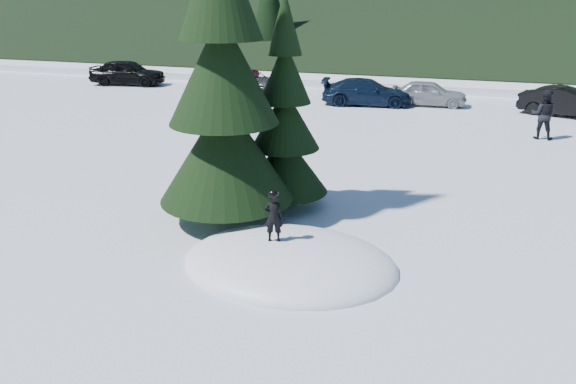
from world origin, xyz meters
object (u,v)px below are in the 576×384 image
(car_4, at_px, (429,93))
(car_3, at_px, (367,92))
(spruce_short, at_px, (285,127))
(car_0, at_px, (127,72))
(car_2, at_px, (246,83))
(adult_0, at_px, (543,115))
(car_5, at_px, (566,102))
(child_skier, at_px, (274,217))
(spruce_tall, at_px, (223,84))
(car_1, at_px, (228,73))

(car_4, bearing_deg, car_3, 101.94)
(spruce_short, distance_m, car_3, 14.56)
(spruce_short, height_order, car_0, spruce_short)
(car_2, distance_m, car_3, 6.53)
(adult_0, height_order, car_5, adult_0)
(child_skier, bearing_deg, spruce_short, -90.18)
(spruce_short, xyz_separation_m, car_4, (2.21, 15.27, -1.49))
(spruce_tall, distance_m, car_4, 17.19)
(child_skier, relative_size, car_2, 0.20)
(child_skier, distance_m, car_0, 25.42)
(child_skier, xyz_separation_m, car_2, (-8.06, 17.89, -0.28))
(car_2, distance_m, car_4, 9.45)
(spruce_short, relative_size, car_4, 1.48)
(car_0, xyz_separation_m, car_2, (8.36, -1.50, -0.04))
(child_skier, bearing_deg, spruce_tall, -59.03)
(spruce_short, bearing_deg, adult_0, 54.88)
(car_0, relative_size, car_4, 1.22)
(adult_0, bearing_deg, spruce_tall, 62.41)
(car_2, relative_size, car_3, 1.17)
(spruce_tall, distance_m, car_2, 17.47)
(child_skier, relative_size, adult_0, 0.56)
(spruce_short, distance_m, car_0, 22.53)
(child_skier, height_order, car_4, child_skier)
(spruce_short, relative_size, car_2, 1.04)
(car_4, bearing_deg, car_5, -98.90)
(car_0, xyz_separation_m, car_3, (14.89, -1.74, -0.11))
(spruce_short, distance_m, child_skier, 3.47)
(spruce_tall, height_order, car_0, spruce_tall)
(child_skier, height_order, car_0, child_skier)
(car_0, bearing_deg, car_2, -109.16)
(child_skier, distance_m, car_1, 24.49)
(car_0, xyz_separation_m, car_5, (23.85, -1.53, -0.11))
(adult_0, height_order, car_2, adult_0)
(car_1, height_order, car_5, car_5)
(car_3, bearing_deg, car_5, -97.21)
(car_0, distance_m, car_3, 14.99)
(car_1, bearing_deg, adult_0, -116.26)
(spruce_tall, bearing_deg, car_3, 88.90)
(car_5, bearing_deg, child_skier, 175.03)
(spruce_short, height_order, car_3, spruce_short)
(spruce_tall, relative_size, spruce_short, 1.60)
(car_0, bearing_deg, car_1, -74.39)
(adult_0, height_order, car_4, adult_0)
(spruce_short, distance_m, car_1, 21.33)
(car_5, bearing_deg, adult_0, -177.96)
(spruce_short, bearing_deg, car_4, 81.75)
(child_skier, bearing_deg, adult_0, -130.10)
(child_skier, xyz_separation_m, car_4, (1.37, 18.45, -0.38))
(child_skier, height_order, car_3, child_skier)
(car_2, bearing_deg, spruce_short, -149.73)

